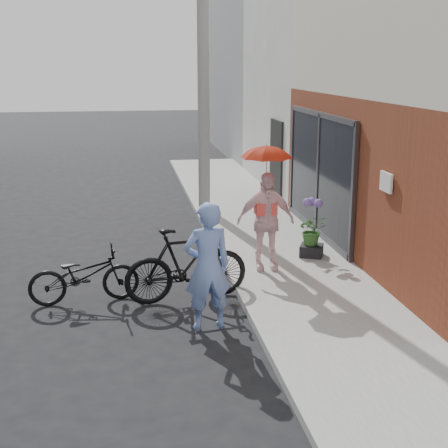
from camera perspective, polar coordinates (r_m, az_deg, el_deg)
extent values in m
plane|color=black|center=(9.44, -3.67, -7.89)|extent=(80.00, 80.00, 0.00)
cube|color=gray|center=(11.62, 5.70, -3.23)|extent=(2.20, 24.00, 0.12)
cube|color=#9E9E99|center=(11.39, 0.04, -3.53)|extent=(0.12, 24.00, 0.12)
cube|color=black|center=(13.01, 8.69, 4.49)|extent=(0.06, 3.80, 2.40)
cube|color=white|center=(9.89, 14.61, 3.73)|extent=(0.04, 0.40, 0.30)
cube|color=silver|center=(19.41, 15.57, 13.78)|extent=(8.00, 6.00, 7.00)
cube|color=gray|center=(25.95, 9.00, 14.20)|extent=(8.00, 8.00, 7.00)
cylinder|color=#9E9E99|center=(14.81, -1.90, 14.19)|extent=(0.28, 0.28, 7.00)
imported|color=#738CCC|center=(8.51, -1.53, -3.91)|extent=(0.71, 0.52, 1.81)
imported|color=black|center=(9.81, -12.68, -4.59)|extent=(1.73, 0.78, 0.88)
imported|color=black|center=(9.63, -3.45, -3.70)|extent=(2.01, 0.86, 1.17)
imported|color=#FAD2D5|center=(10.67, 3.81, 0.26)|extent=(1.00, 0.42, 1.70)
imported|color=red|center=(10.44, 3.93, 6.73)|extent=(0.83, 0.83, 0.73)
cube|color=black|center=(11.66, 8.00, -2.40)|extent=(0.53, 0.53, 0.21)
imported|color=#326428|center=(11.55, 8.07, -0.55)|extent=(0.51, 0.44, 0.57)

